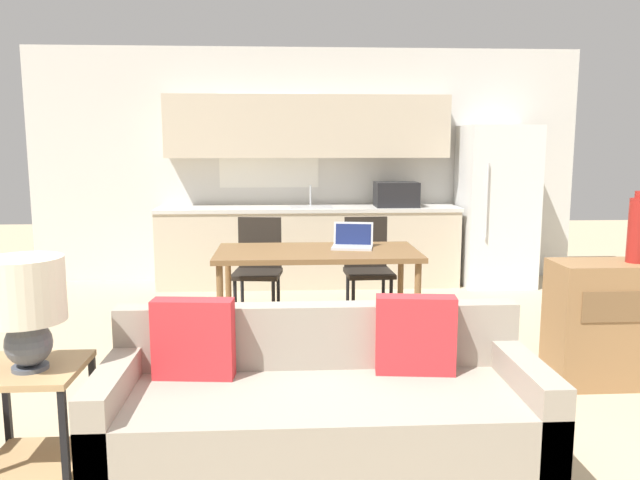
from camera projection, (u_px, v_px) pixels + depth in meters
wall_back at (307, 165)px, 7.34m from camera, size 6.40×0.07×2.70m
kitchen_counter at (310, 211)px, 7.12m from camera, size 3.41×0.65×2.15m
refrigerator at (496, 206)px, 7.12m from camera, size 0.78×0.77×1.81m
dining_table at (317, 259)px, 4.92m from camera, size 1.59×0.80×0.78m
couch at (321, 406)px, 3.06m from camera, size 2.09×0.80×0.85m
side_table at (33, 406)px, 2.91m from camera, size 0.47×0.47×0.59m
table_lamp at (26, 301)px, 2.80m from camera, size 0.35×0.35×0.52m
credenza at (620, 323)px, 4.18m from camera, size 0.93×0.40×0.84m
vase at (637, 229)px, 4.07m from camera, size 0.12×0.12×0.47m
dining_chair_far_left at (258, 265)px, 5.69m from camera, size 0.47×0.47×0.94m
dining_chair_far_right at (368, 264)px, 5.73m from camera, size 0.44×0.44×0.94m
laptop at (353, 242)px, 5.03m from camera, size 0.36×0.31×0.20m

